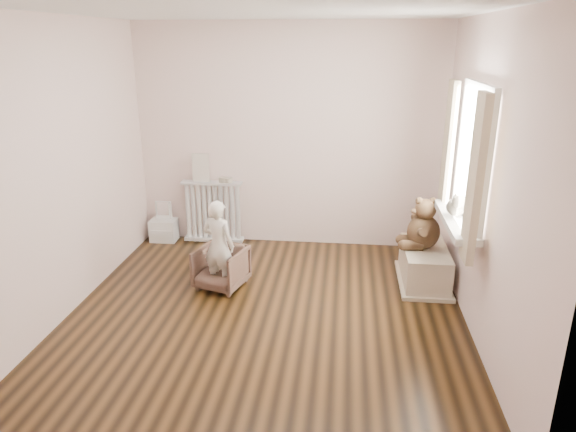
# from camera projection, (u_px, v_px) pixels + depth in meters

# --- Properties ---
(floor) EXTENTS (3.60, 3.60, 0.01)m
(floor) POSITION_uv_depth(u_px,v_px,m) (266.00, 313.00, 4.73)
(floor) COLOR black
(floor) RESTS_ON ground
(ceiling) EXTENTS (3.60, 3.60, 0.01)m
(ceiling) POSITION_uv_depth(u_px,v_px,m) (262.00, 10.00, 3.89)
(ceiling) COLOR white
(ceiling) RESTS_ON ground
(back_wall) EXTENTS (3.60, 0.02, 2.60)m
(back_wall) POSITION_uv_depth(u_px,v_px,m) (288.00, 138.00, 6.00)
(back_wall) COLOR white
(back_wall) RESTS_ON ground
(front_wall) EXTENTS (3.60, 0.02, 2.60)m
(front_wall) POSITION_uv_depth(u_px,v_px,m) (209.00, 265.00, 2.62)
(front_wall) COLOR white
(front_wall) RESTS_ON ground
(left_wall) EXTENTS (0.02, 3.60, 2.60)m
(left_wall) POSITION_uv_depth(u_px,v_px,m) (62.00, 171.00, 4.50)
(left_wall) COLOR white
(left_wall) RESTS_ON ground
(right_wall) EXTENTS (0.02, 3.60, 2.60)m
(right_wall) POSITION_uv_depth(u_px,v_px,m) (486.00, 183.00, 4.12)
(right_wall) COLOR white
(right_wall) RESTS_ON ground
(window) EXTENTS (0.03, 0.90, 1.10)m
(window) POSITION_uv_depth(u_px,v_px,m) (474.00, 156.00, 4.35)
(window) COLOR white
(window) RESTS_ON right_wall
(window_sill) EXTENTS (0.22, 1.10, 0.06)m
(window_sill) POSITION_uv_depth(u_px,v_px,m) (456.00, 220.00, 4.55)
(window_sill) COLOR silver
(window_sill) RESTS_ON right_wall
(curtain_left) EXTENTS (0.06, 0.26, 1.30)m
(curtain_left) POSITION_uv_depth(u_px,v_px,m) (475.00, 180.00, 3.85)
(curtain_left) COLOR beige
(curtain_left) RESTS_ON right_wall
(curtain_right) EXTENTS (0.06, 0.26, 1.30)m
(curtain_right) POSITION_uv_depth(u_px,v_px,m) (448.00, 150.00, 4.92)
(curtain_right) COLOR beige
(curtain_right) RESTS_ON right_wall
(radiator) EXTENTS (0.73, 0.14, 0.77)m
(radiator) POSITION_uv_depth(u_px,v_px,m) (213.00, 212.00, 6.28)
(radiator) COLOR silver
(radiator) RESTS_ON floor
(paper_doll) EXTENTS (0.21, 0.02, 0.34)m
(paper_doll) POSITION_uv_depth(u_px,v_px,m) (201.00, 168.00, 6.12)
(paper_doll) COLOR beige
(paper_doll) RESTS_ON radiator
(tin_a) EXTENTS (0.10, 0.10, 0.06)m
(tin_a) POSITION_uv_depth(u_px,v_px,m) (223.00, 180.00, 6.13)
(tin_a) COLOR #A59E8C
(tin_a) RESTS_ON radiator
(tin_b) EXTENTS (0.10, 0.10, 0.06)m
(tin_b) POSITION_uv_depth(u_px,v_px,m) (228.00, 180.00, 6.13)
(tin_b) COLOR #A59E8C
(tin_b) RESTS_ON radiator
(toy_vanity) EXTENTS (0.32, 0.23, 0.50)m
(toy_vanity) POSITION_uv_depth(u_px,v_px,m) (163.00, 220.00, 6.36)
(toy_vanity) COLOR silver
(toy_vanity) RESTS_ON floor
(armchair) EXTENTS (0.57, 0.57, 0.42)m
(armchair) POSITION_uv_depth(u_px,v_px,m) (221.00, 268.00, 5.17)
(armchair) COLOR brown
(armchair) RESTS_ON floor
(child) EXTENTS (0.38, 0.30, 0.92)m
(child) POSITION_uv_depth(u_px,v_px,m) (219.00, 245.00, 5.04)
(child) COLOR white
(child) RESTS_ON armchair
(toy_bench) EXTENTS (0.43, 0.82, 0.39)m
(toy_bench) POSITION_uv_depth(u_px,v_px,m) (424.00, 264.00, 5.27)
(toy_bench) COLOR beige
(toy_bench) RESTS_ON floor
(teddy_bear) EXTENTS (0.44, 0.35, 0.52)m
(teddy_bear) POSITION_uv_depth(u_px,v_px,m) (424.00, 221.00, 5.14)
(teddy_bear) COLOR #342214
(teddy_bear) RESTS_ON toy_bench
(plush_cat) EXTENTS (0.22, 0.30, 0.22)m
(plush_cat) POSITION_uv_depth(u_px,v_px,m) (456.00, 205.00, 4.54)
(plush_cat) COLOR #6C665A
(plush_cat) RESTS_ON window_sill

